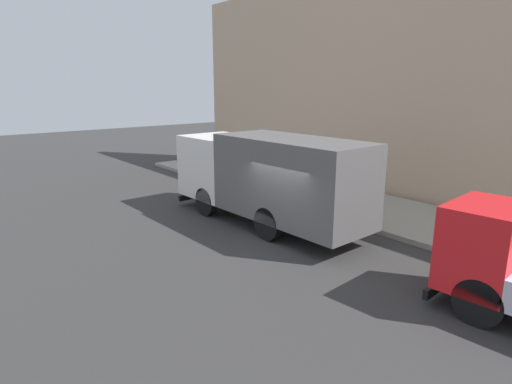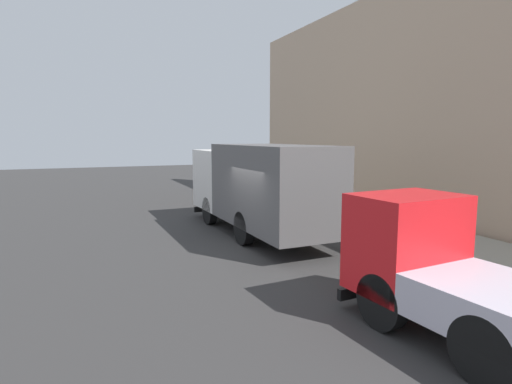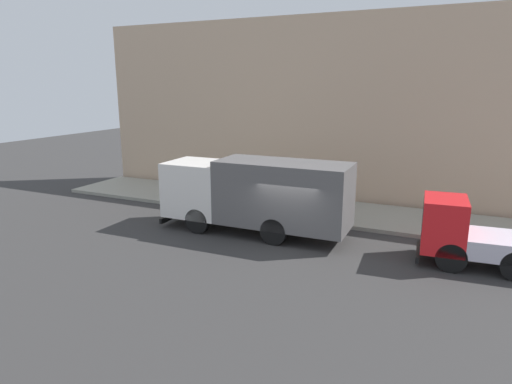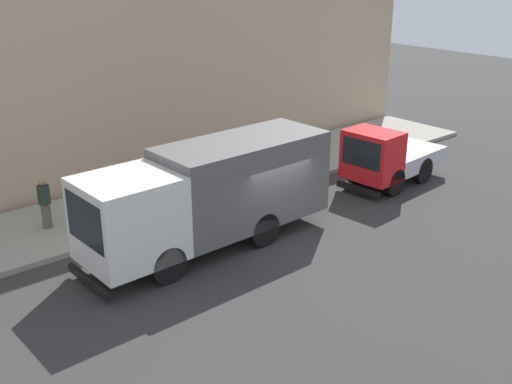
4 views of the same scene
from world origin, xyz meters
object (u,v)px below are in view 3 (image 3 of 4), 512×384
object	(u,v)px
pedestrian_walking	(230,183)
large_utility_truck	(256,193)
small_flatbed_truck	(474,236)
traffic_cone_orange	(228,201)
street_sign_post	(295,187)

from	to	relation	value
pedestrian_walking	large_utility_truck	bearing A→B (deg)	4.08
pedestrian_walking	small_flatbed_truck	bearing A→B (deg)	35.02
traffic_cone_orange	street_sign_post	xyz separation A→B (m)	(-0.13, -3.66, 1.13)
pedestrian_walking	street_sign_post	world-z (taller)	street_sign_post
large_utility_truck	small_flatbed_truck	distance (m)	8.49
small_flatbed_truck	pedestrian_walking	world-z (taller)	small_flatbed_truck
large_utility_truck	traffic_cone_orange	xyz separation A→B (m)	(2.71, 2.82, -1.33)
large_utility_truck	street_sign_post	size ratio (longest dim) A/B	3.45
small_flatbed_truck	street_sign_post	xyz separation A→B (m)	(2.59, 7.62, 0.49)
large_utility_truck	small_flatbed_truck	world-z (taller)	large_utility_truck
large_utility_truck	small_flatbed_truck	size ratio (longest dim) A/B	1.73
small_flatbed_truck	street_sign_post	world-z (taller)	street_sign_post
small_flatbed_truck	traffic_cone_orange	xyz separation A→B (m)	(2.72, 11.28, -0.64)
pedestrian_walking	street_sign_post	xyz separation A→B (m)	(-1.70, -4.35, 0.55)
pedestrian_walking	street_sign_post	size ratio (longest dim) A/B	0.70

